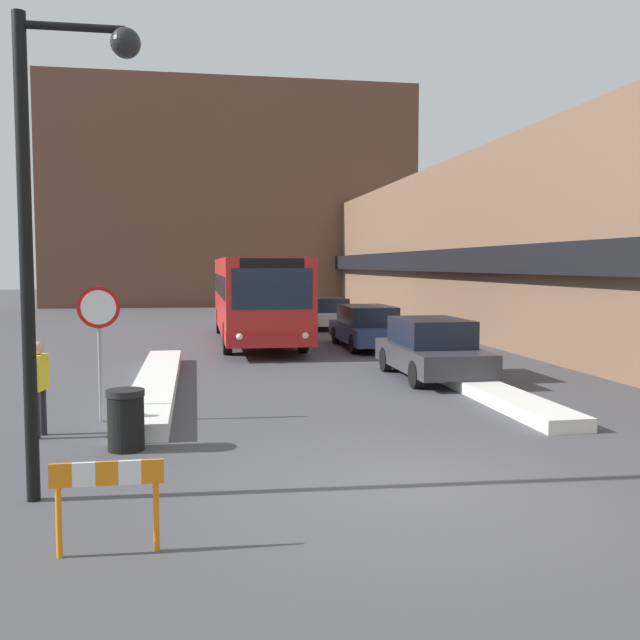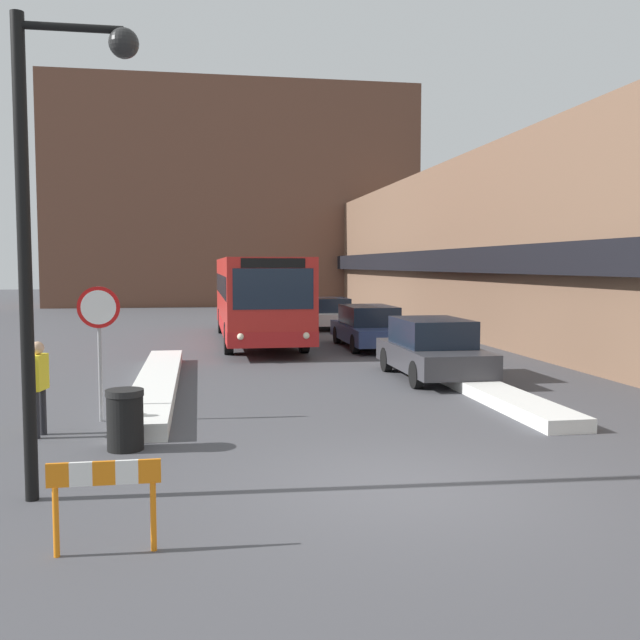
% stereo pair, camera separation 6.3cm
% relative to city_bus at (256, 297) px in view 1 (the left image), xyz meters
% --- Properties ---
extents(ground_plane, '(160.00, 160.00, 0.00)m').
position_rel_city_bus_xyz_m(ground_plane, '(0.48, -17.82, -1.70)').
color(ground_plane, '#47474C').
extents(building_row_right, '(5.50, 60.00, 7.16)m').
position_rel_city_bus_xyz_m(building_row_right, '(10.44, 6.18, 1.88)').
color(building_row_right, brown).
rests_on(building_row_right, ground_plane).
extents(building_backdrop_far, '(26.00, 8.00, 15.64)m').
position_rel_city_bus_xyz_m(building_backdrop_far, '(0.48, 26.71, 6.12)').
color(building_backdrop_far, brown).
rests_on(building_backdrop_far, ground_plane).
extents(snow_bank_left, '(0.90, 10.12, 0.31)m').
position_rel_city_bus_xyz_m(snow_bank_left, '(-3.12, -9.91, -1.54)').
color(snow_bank_left, silver).
rests_on(snow_bank_left, ground_plane).
extents(snow_bank_right, '(0.90, 11.57, 0.26)m').
position_rel_city_bus_xyz_m(snow_bank_right, '(4.08, -9.81, -1.57)').
color(snow_bank_right, silver).
rests_on(snow_bank_right, ground_plane).
extents(city_bus, '(2.73, 11.86, 3.11)m').
position_rel_city_bus_xyz_m(city_bus, '(0.00, 0.00, 0.00)').
color(city_bus, red).
rests_on(city_bus, ground_plane).
extents(parked_car_front, '(1.89, 4.34, 1.52)m').
position_rel_city_bus_xyz_m(parked_car_front, '(3.68, -9.38, -0.94)').
color(parked_car_front, '#38383D').
rests_on(parked_car_front, ground_plane).
extents(parked_car_middle, '(1.89, 4.88, 1.46)m').
position_rel_city_bus_xyz_m(parked_car_middle, '(3.68, -2.52, -0.97)').
color(parked_car_middle, navy).
rests_on(parked_car_middle, ground_plane).
extents(parked_car_back, '(1.91, 4.23, 1.38)m').
position_rel_city_bus_xyz_m(parked_car_back, '(3.68, 5.26, -1.00)').
color(parked_car_back, silver).
rests_on(parked_car_back, ground_plane).
extents(stop_sign, '(0.76, 0.08, 2.49)m').
position_rel_city_bus_xyz_m(stop_sign, '(-3.94, -13.19, 0.11)').
color(stop_sign, gray).
rests_on(stop_sign, ground_plane).
extents(street_lamp, '(1.46, 0.36, 5.82)m').
position_rel_city_bus_xyz_m(street_lamp, '(-3.88, -17.59, 1.95)').
color(street_lamp, black).
rests_on(street_lamp, ground_plane).
extents(pedestrian, '(0.27, 0.51, 1.61)m').
position_rel_city_bus_xyz_m(pedestrian, '(-4.80, -14.21, -0.73)').
color(pedestrian, '#232328').
rests_on(pedestrian, ground_plane).
extents(trash_bin, '(0.59, 0.59, 0.95)m').
position_rel_city_bus_xyz_m(trash_bin, '(-3.30, -15.33, -1.22)').
color(trash_bin, black).
rests_on(trash_bin, ground_plane).
extents(construction_barricade, '(1.10, 0.06, 0.94)m').
position_rel_city_bus_xyz_m(construction_barricade, '(-3.09, -19.43, -1.03)').
color(construction_barricade, orange).
rests_on(construction_barricade, ground_plane).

